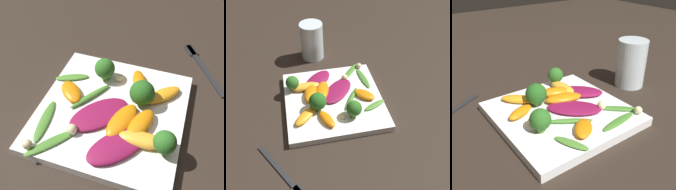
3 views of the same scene
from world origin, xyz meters
TOP-DOWN VIEW (x-y plane):
  - ground_plane at (0.00, 0.00)m, footprint 2.40×2.40m
  - plate at (0.00, 0.00)m, footprint 0.25×0.25m
  - drinking_glass at (-0.23, -0.02)m, footprint 0.07×0.07m
  - fork at (0.20, -0.14)m, footprint 0.15×0.10m
  - radicchio_leaf_0 at (-0.02, 0.02)m, footprint 0.12×0.11m
  - radicchio_leaf_1 at (-0.07, -0.03)m, footprint 0.11×0.11m
  - orange_segment_0 at (0.05, -0.08)m, footprint 0.07×0.07m
  - orange_segment_1 at (0.08, -0.03)m, footprint 0.06×0.05m
  - orange_segment_2 at (-0.05, -0.07)m, footprint 0.03×0.08m
  - orange_segment_3 at (0.01, 0.08)m, footprint 0.06×0.06m
  - orange_segment_4 at (-0.02, -0.03)m, footprint 0.09×0.05m
  - orange_segment_5 at (-0.02, -0.06)m, footprint 0.08×0.05m
  - broccoli_floret_0 at (0.03, -0.05)m, footprint 0.04×0.04m
  - broccoli_floret_1 at (0.07, 0.04)m, footprint 0.04×0.04m
  - broccoli_floret_2 at (-0.05, -0.10)m, footprint 0.04×0.04m
  - arugula_sprig_0 at (-0.10, 0.07)m, footprint 0.08×0.07m
  - arugula_sprig_1 at (0.05, 0.10)m, footprint 0.04×0.07m
  - arugula_sprig_2 at (0.01, 0.04)m, footprint 0.08×0.06m
  - arugula_sprig_3 at (-0.06, 0.10)m, footprint 0.09×0.03m
  - macadamia_nut_0 at (0.07, 0.01)m, footprint 0.01×0.01m
  - macadamia_nut_1 at (-0.07, 0.04)m, footprint 0.02×0.02m
  - macadamia_nut_2 at (-0.11, 0.10)m, footprint 0.02×0.02m

SIDE VIEW (x-z plane):
  - ground_plane at x=0.00m, z-range 0.00..0.00m
  - fork at x=0.20m, z-range 0.00..0.01m
  - plate at x=0.00m, z-range 0.00..0.02m
  - arugula_sprig_3 at x=-0.06m, z-range 0.02..0.02m
  - arugula_sprig_0 at x=-0.10m, z-range 0.02..0.02m
  - arugula_sprig_1 at x=0.05m, z-range 0.02..0.02m
  - arugula_sprig_2 at x=0.01m, z-range 0.02..0.03m
  - radicchio_leaf_0 at x=-0.02m, z-range 0.02..0.03m
  - radicchio_leaf_1 at x=-0.07m, z-range 0.02..0.03m
  - orange_segment_3 at x=0.01m, z-range 0.02..0.03m
  - orange_segment_0 at x=0.05m, z-range 0.02..0.03m
  - macadamia_nut_0 at x=0.07m, z-range 0.02..0.03m
  - orange_segment_1 at x=0.08m, z-range 0.02..0.03m
  - macadamia_nut_2 at x=-0.11m, z-range 0.02..0.03m
  - orange_segment_4 at x=-0.02m, z-range 0.02..0.03m
  - orange_segment_2 at x=-0.05m, z-range 0.02..0.04m
  - macadamia_nut_1 at x=-0.07m, z-range 0.02..0.04m
  - orange_segment_5 at x=-0.02m, z-range 0.02..0.04m
  - broccoli_floret_1 at x=0.07m, z-range 0.02..0.07m
  - broccoli_floret_2 at x=-0.05m, z-range 0.02..0.06m
  - broccoli_floret_0 at x=0.03m, z-range 0.02..0.07m
  - drinking_glass at x=-0.23m, z-range 0.00..0.12m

